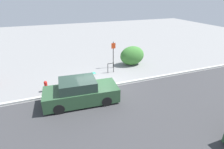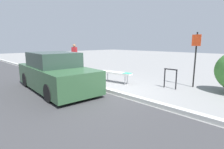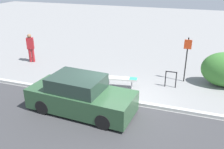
{
  "view_description": "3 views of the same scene",
  "coord_description": "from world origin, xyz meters",
  "px_view_note": "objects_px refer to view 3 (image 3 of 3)",
  "views": [
    {
      "loc": [
        -2.73,
        -10.16,
        5.88
      ],
      "look_at": [
        1.04,
        -0.06,
        0.91
      ],
      "focal_mm": 28.0,
      "sensor_mm": 36.0,
      "label": 1
    },
    {
      "loc": [
        5.14,
        -4.42,
        1.87
      ],
      "look_at": [
        0.31,
        0.27,
        0.64
      ],
      "focal_mm": 28.0,
      "sensor_mm": 36.0,
      "label": 2
    },
    {
      "loc": [
        2.72,
        -9.15,
        5.29
      ],
      "look_at": [
        -0.93,
        1.3,
        0.65
      ],
      "focal_mm": 40.0,
      "sensor_mm": 36.0,
      "label": 3
    }
  ],
  "objects_px": {
    "bike_rack": "(171,78)",
    "parked_car_near": "(80,96)",
    "bench": "(120,79)",
    "pedestrian": "(31,47)",
    "sign_post": "(187,56)",
    "fire_hydrant": "(64,77)"
  },
  "relations": [
    {
      "from": "bench",
      "to": "parked_car_near",
      "type": "distance_m",
      "value": 2.74
    },
    {
      "from": "fire_hydrant",
      "to": "bench",
      "type": "bearing_deg",
      "value": 11.16
    },
    {
      "from": "bench",
      "to": "bike_rack",
      "type": "xyz_separation_m",
      "value": [
        2.28,
        0.86,
        0.04
      ]
    },
    {
      "from": "bench",
      "to": "bike_rack",
      "type": "bearing_deg",
      "value": 11.29
    },
    {
      "from": "sign_post",
      "to": "fire_hydrant",
      "type": "xyz_separation_m",
      "value": [
        -5.61,
        -2.32,
        -0.98
      ]
    },
    {
      "from": "bike_rack",
      "to": "parked_car_near",
      "type": "xyz_separation_m",
      "value": [
        -3.13,
        -3.46,
        0.17
      ]
    },
    {
      "from": "parked_car_near",
      "to": "sign_post",
      "type": "bearing_deg",
      "value": 53.65
    },
    {
      "from": "pedestrian",
      "to": "sign_post",
      "type": "bearing_deg",
      "value": 156.01
    },
    {
      "from": "bike_rack",
      "to": "fire_hydrant",
      "type": "relative_size",
      "value": 1.08
    },
    {
      "from": "bike_rack",
      "to": "sign_post",
      "type": "height_order",
      "value": "sign_post"
    },
    {
      "from": "parked_car_near",
      "to": "pedestrian",
      "type": "bearing_deg",
      "value": 145.45
    },
    {
      "from": "sign_post",
      "to": "parked_car_near",
      "type": "distance_m",
      "value": 5.79
    },
    {
      "from": "sign_post",
      "to": "fire_hydrant",
      "type": "relative_size",
      "value": 3.01
    },
    {
      "from": "fire_hydrant",
      "to": "parked_car_near",
      "type": "relative_size",
      "value": 0.18
    },
    {
      "from": "fire_hydrant",
      "to": "pedestrian",
      "type": "distance_m",
      "value": 4.26
    },
    {
      "from": "pedestrian",
      "to": "fire_hydrant",
      "type": "bearing_deg",
      "value": 123.11
    },
    {
      "from": "sign_post",
      "to": "fire_hydrant",
      "type": "height_order",
      "value": "sign_post"
    },
    {
      "from": "sign_post",
      "to": "bench",
      "type": "bearing_deg",
      "value": -148.1
    },
    {
      "from": "bench",
      "to": "fire_hydrant",
      "type": "height_order",
      "value": "fire_hydrant"
    },
    {
      "from": "bike_rack",
      "to": "sign_post",
      "type": "bearing_deg",
      "value": 58.0
    },
    {
      "from": "bike_rack",
      "to": "parked_car_near",
      "type": "height_order",
      "value": "parked_car_near"
    },
    {
      "from": "fire_hydrant",
      "to": "pedestrian",
      "type": "height_order",
      "value": "pedestrian"
    }
  ]
}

